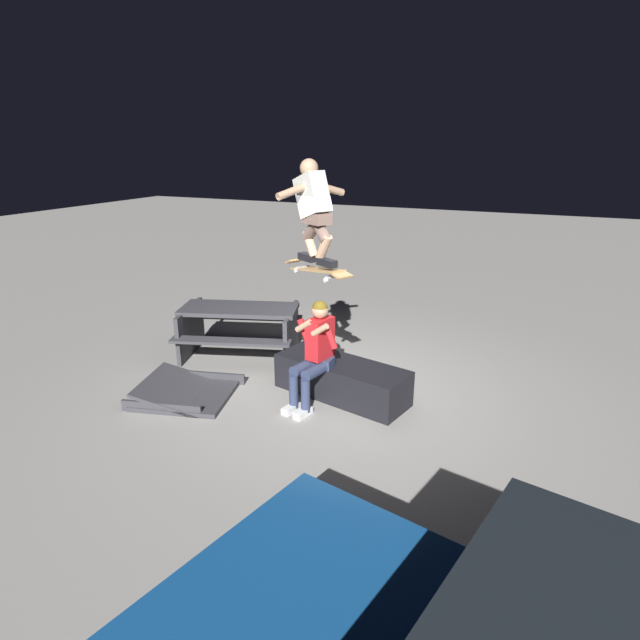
# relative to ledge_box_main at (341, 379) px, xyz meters

# --- Properties ---
(ground_plane) EXTENTS (40.00, 40.00, 0.00)m
(ground_plane) POSITION_rel_ledge_box_main_xyz_m (0.11, -0.18, -0.23)
(ground_plane) COLOR gray
(ledge_box_main) EXTENTS (1.81, 0.98, 0.45)m
(ledge_box_main) POSITION_rel_ledge_box_main_xyz_m (0.00, 0.00, 0.00)
(ledge_box_main) COLOR black
(ledge_box_main) RESTS_ON ground
(person_sitting_on_ledge) EXTENTS (0.59, 0.78, 1.29)m
(person_sitting_on_ledge) POSITION_rel_ledge_box_main_xyz_m (0.22, 0.32, 0.48)
(person_sitting_on_ledge) COLOR #2D3856
(person_sitting_on_ledge) RESTS_ON ground
(skateboard) EXTENTS (0.99, 0.67, 0.14)m
(skateboard) POSITION_rel_ledge_box_main_xyz_m (0.18, 0.35, 1.47)
(skateboard) COLOR #AD8451
(skater_airborne) EXTENTS (0.63, 0.81, 1.12)m
(skater_airborne) POSITION_rel_ledge_box_main_xyz_m (0.23, 0.32, 2.15)
(skater_airborne) COLOR black
(kicker_ramp) EXTENTS (1.31, 1.24, 0.31)m
(kicker_ramp) POSITION_rel_ledge_box_main_xyz_m (1.77, 0.83, -0.17)
(kicker_ramp) COLOR #38383D
(kicker_ramp) RESTS_ON ground
(picnic_table_back) EXTENTS (2.03, 1.80, 0.75)m
(picnic_table_back) POSITION_rel_ledge_box_main_xyz_m (1.89, -0.65, 0.27)
(picnic_table_back) COLOR #38383D
(picnic_table_back) RESTS_ON ground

